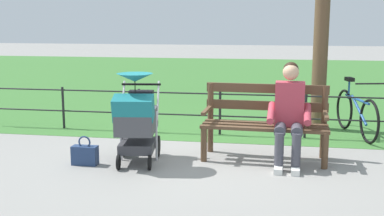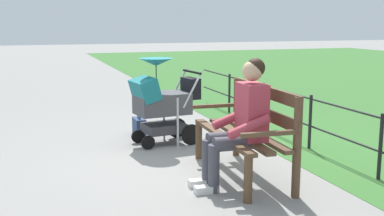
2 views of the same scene
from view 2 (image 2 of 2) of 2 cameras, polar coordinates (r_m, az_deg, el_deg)
name	(u,v)px [view 2 (image 2 of 2)]	position (r m, az deg, el deg)	size (l,w,h in m)	color
ground_plane	(213,158)	(5.85, 2.48, -5.89)	(60.00, 60.00, 0.00)	gray
park_bench	(248,127)	(5.12, 6.69, -2.23)	(1.62, 0.66, 0.96)	brown
person_on_bench	(241,120)	(4.73, 5.83, -1.36)	(0.55, 0.74, 1.28)	#42424C
stroller	(162,100)	(6.38, -3.60, 0.93)	(0.61, 0.94, 1.15)	black
handbag	(139,126)	(7.03, -6.27, -2.12)	(0.32, 0.14, 0.37)	navy
park_fence	(323,121)	(6.12, 15.21, -1.46)	(7.90, 0.04, 0.70)	black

